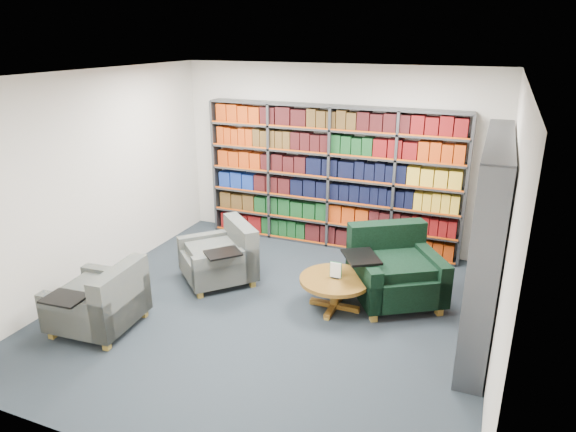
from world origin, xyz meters
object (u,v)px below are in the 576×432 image
at_px(chair_teal_left, 224,258).
at_px(coffee_table, 335,284).
at_px(chair_teal_front, 103,303).
at_px(chair_green_right, 393,271).

distance_m(chair_teal_left, coffee_table, 1.65).
distance_m(chair_teal_left, chair_teal_front, 1.75).
bearing_deg(chair_teal_front, chair_teal_left, 67.84).
bearing_deg(coffee_table, chair_teal_front, -148.01).
bearing_deg(chair_green_right, coffee_table, -137.41).
relative_size(chair_teal_left, chair_green_right, 0.89).
bearing_deg(chair_teal_left, chair_green_right, 9.26).
bearing_deg(chair_green_right, chair_teal_front, -145.59).
height_order(chair_teal_left, coffee_table, chair_teal_left).
xyz_separation_m(chair_teal_left, coffee_table, (1.64, -0.18, 0.00)).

